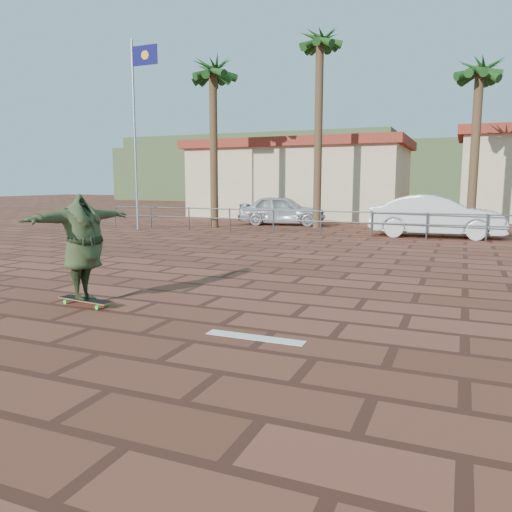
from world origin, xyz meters
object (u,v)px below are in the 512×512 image
Objects in this scene: car_white at (436,216)px; longboard at (86,300)px; car_silver at (282,210)px; skateboarder at (83,247)px.

longboard is at bearing 157.84° from car_white.
car_white is (7.30, -3.00, 0.08)m from car_silver.
skateboarder is 16.83m from car_silver.
car_white is (4.92, 13.66, 0.72)m from longboard.
longboard is at bearing 178.89° from car_silver.
car_silver is 0.87× the size of car_white.
car_white reaches higher than car_silver.
car_silver is (-2.38, 16.66, 0.63)m from longboard.
longboard is at bearing -69.29° from skateboarder.
longboard is 0.27× the size of car_silver.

